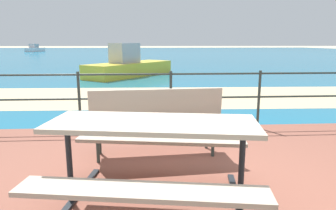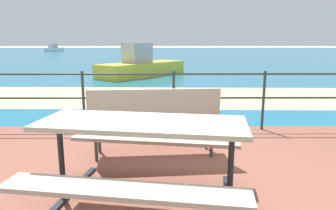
% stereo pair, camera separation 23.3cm
% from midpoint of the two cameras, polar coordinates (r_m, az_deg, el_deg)
% --- Properties ---
extents(patio_paving, '(6.40, 5.20, 0.06)m').
position_cam_midpoint_polar(patio_paving, '(2.87, 4.80, -18.83)').
color(patio_paving, brown).
rests_on(patio_paving, ground).
extents(sea_water, '(90.00, 90.00, 0.01)m').
position_cam_midpoint_polar(sea_water, '(42.49, -0.10, 9.71)').
color(sea_water, '#196B8E').
rests_on(sea_water, ground).
extents(beach_strip, '(54.07, 4.91, 0.01)m').
position_cam_midpoint_polar(beach_strip, '(8.43, 1.25, 1.58)').
color(beach_strip, tan).
rests_on(beach_strip, ground).
extents(picnic_table, '(1.92, 1.63, 0.79)m').
position_cam_midpoint_polar(picnic_table, '(2.59, -2.30, -7.37)').
color(picnic_table, tan).
rests_on(picnic_table, patio_paving).
extents(park_bench, '(1.62, 0.54, 0.89)m').
position_cam_midpoint_polar(park_bench, '(3.74, -0.84, -1.85)').
color(park_bench, tan).
rests_on(park_bench, patio_paving).
extents(railing_fence, '(5.94, 0.04, 0.98)m').
position_cam_midpoint_polar(railing_fence, '(4.94, 2.43, 2.34)').
color(railing_fence, '#2D3833').
rests_on(railing_fence, patio_paving).
extents(boat_near, '(3.86, 4.62, 1.45)m').
position_cam_midpoint_polar(boat_near, '(13.77, -4.27, 7.28)').
color(boat_near, yellow).
rests_on(boat_near, sea_water).
extents(boat_mid, '(2.18, 4.26, 1.24)m').
position_cam_midpoint_polar(boat_mid, '(53.99, -20.49, 9.87)').
color(boat_mid, silver).
rests_on(boat_mid, sea_water).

